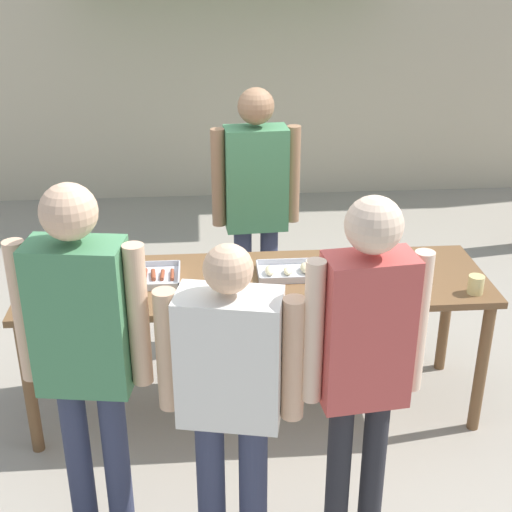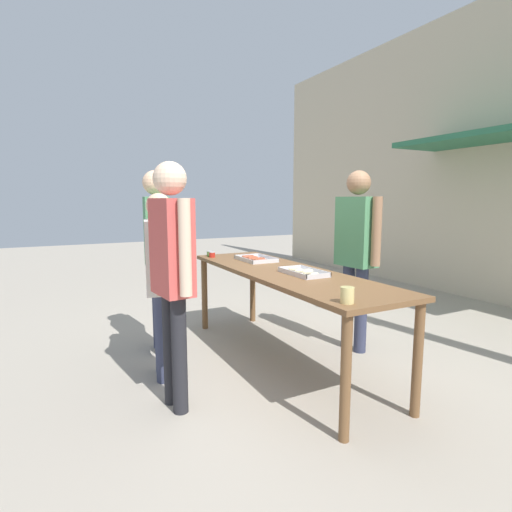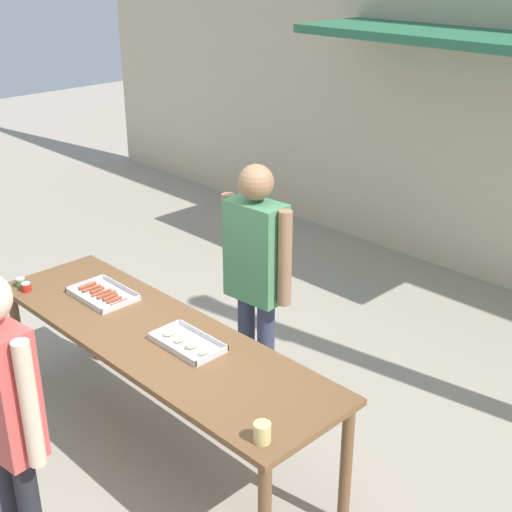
% 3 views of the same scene
% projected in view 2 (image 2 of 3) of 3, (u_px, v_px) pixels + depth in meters
% --- Properties ---
extents(ground_plane, '(24.00, 24.00, 0.00)m').
position_uv_depth(ground_plane, '(283.00, 361.00, 3.88)').
color(ground_plane, '#A39989').
extents(serving_table, '(2.72, 0.78, 0.89)m').
position_uv_depth(serving_table, '(284.00, 280.00, 3.76)').
color(serving_table, brown).
rests_on(serving_table, ground).
extents(food_tray_sausages, '(0.47, 0.31, 0.04)m').
position_uv_depth(food_tray_sausages, '(256.00, 259.00, 4.37)').
color(food_tray_sausages, silver).
rests_on(food_tray_sausages, serving_table).
extents(food_tray_buns, '(0.47, 0.26, 0.06)m').
position_uv_depth(food_tray_buns, '(303.00, 272.00, 3.56)').
color(food_tray_buns, silver).
rests_on(food_tray_buns, serving_table).
extents(condiment_jar_mustard, '(0.07, 0.07, 0.06)m').
position_uv_depth(condiment_jar_mustard, '(210.00, 254.00, 4.70)').
color(condiment_jar_mustard, '#567A38').
rests_on(condiment_jar_mustard, serving_table).
extents(condiment_jar_ketchup, '(0.07, 0.07, 0.06)m').
position_uv_depth(condiment_jar_ketchup, '(212.00, 255.00, 4.61)').
color(condiment_jar_ketchup, '#B22319').
rests_on(condiment_jar_ketchup, serving_table).
extents(beer_cup, '(0.09, 0.09, 0.11)m').
position_uv_depth(beer_cup, '(347.00, 295.00, 2.56)').
color(beer_cup, '#DBC67A').
rests_on(beer_cup, serving_table).
extents(person_server_behind_table, '(0.60, 0.25, 1.84)m').
position_uv_depth(person_server_behind_table, '(357.00, 244.00, 4.04)').
color(person_server_behind_table, '#333851').
rests_on(person_server_behind_table, ground).
extents(person_customer_holding_hotdog, '(0.59, 0.28, 1.84)m').
position_uv_depth(person_customer_holding_hotdog, '(157.00, 244.00, 4.00)').
color(person_customer_holding_hotdog, '#333851').
rests_on(person_customer_holding_hotdog, ground).
extents(person_customer_with_cup, '(0.54, 0.25, 1.82)m').
position_uv_depth(person_customer_with_cup, '(172.00, 262.00, 2.86)').
color(person_customer_with_cup, '#232328').
rests_on(person_customer_with_cup, ground).
extents(person_customer_waiting_in_line, '(0.64, 0.33, 1.61)m').
position_uv_depth(person_customer_waiting_in_line, '(161.00, 271.00, 3.41)').
color(person_customer_waiting_in_line, '#333851').
rests_on(person_customer_waiting_in_line, ground).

